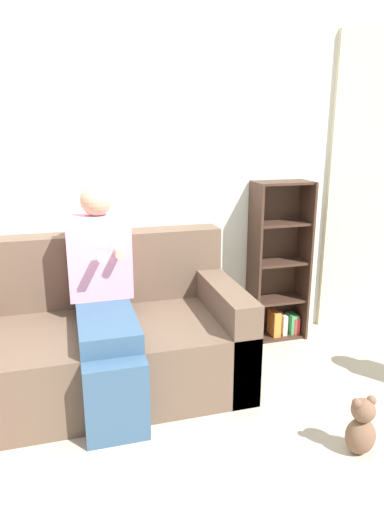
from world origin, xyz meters
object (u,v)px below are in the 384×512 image
object	(u,v)px
adult_seated	(104,296)
teddy_bear	(361,427)
couch	(75,343)
bookshelf	(278,269)

from	to	relation	value
adult_seated	teddy_bear	bearing A→B (deg)	-37.54
couch	bookshelf	size ratio (longest dim) A/B	1.69
bookshelf	teddy_bear	size ratio (longest dim) A/B	3.84
couch	adult_seated	bearing A→B (deg)	-33.89
couch	teddy_bear	distance (m)	1.67
bookshelf	teddy_bear	distance (m)	1.43
adult_seated	bookshelf	size ratio (longest dim) A/B	1.04
couch	bookshelf	xyz separation A→B (m)	(1.52, 0.36, 0.23)
adult_seated	bookshelf	distance (m)	1.43
couch	adult_seated	size ratio (longest dim) A/B	1.62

